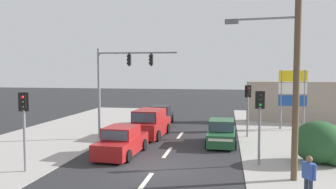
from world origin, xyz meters
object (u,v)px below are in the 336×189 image
(pedestal_signal_right_kerb, at_px, (260,115))
(pedestal_signal_left_kerb, at_px, (24,118))
(shopping_plaza_sign, at_px, (293,91))
(pedestrian_at_kerb, at_px, (309,176))
(utility_pole_foreground_right, at_px, (293,59))
(sedan_oncoming_mid, at_px, (160,116))
(suv_oncoming_near, at_px, (150,124))
(pedestal_signal_far_median, at_px, (248,102))
(hatchback_kerbside_parked, at_px, (221,133))
(sedan_receding_far, at_px, (122,142))
(traffic_signal_mast, at_px, (118,77))

(pedestal_signal_right_kerb, relative_size, pedestal_signal_left_kerb, 1.00)
(shopping_plaza_sign, bearing_deg, pedestrian_at_kerb, -98.41)
(pedestal_signal_right_kerb, xyz_separation_m, pedestal_signal_left_kerb, (-10.37, -2.92, 0.00))
(utility_pole_foreground_right, xyz_separation_m, sedan_oncoming_mid, (-8.25, 13.49, -4.27))
(pedestrian_at_kerb, bearing_deg, pedestal_signal_left_kerb, 172.92)
(utility_pole_foreground_right, height_order, suv_oncoming_near, utility_pole_foreground_right)
(pedestal_signal_far_median, bearing_deg, pedestrian_at_kerb, -83.08)
(pedestal_signal_far_median, distance_m, hatchback_kerbside_parked, 3.65)
(pedestal_signal_left_kerb, xyz_separation_m, pedestal_signal_far_median, (10.23, 9.82, 0.00))
(pedestal_signal_far_median, distance_m, shopping_plaza_sign, 5.20)
(pedestal_signal_right_kerb, relative_size, pedestrian_at_kerb, 2.18)
(pedestal_signal_left_kerb, height_order, sedan_oncoming_mid, pedestal_signal_left_kerb)
(utility_pole_foreground_right, height_order, pedestal_signal_far_median, utility_pole_foreground_right)
(utility_pole_foreground_right, relative_size, pedestal_signal_right_kerb, 2.59)
(pedestal_signal_far_median, height_order, pedestrian_at_kerb, pedestal_signal_far_median)
(utility_pole_foreground_right, distance_m, sedan_oncoming_mid, 16.38)
(hatchback_kerbside_parked, bearing_deg, suv_oncoming_near, 160.60)
(pedestal_signal_left_kerb, bearing_deg, pedestal_signal_far_median, 43.84)
(sedan_receding_far, bearing_deg, sedan_oncoming_mid, 90.58)
(shopping_plaza_sign, height_order, hatchback_kerbside_parked, shopping_plaza_sign)
(hatchback_kerbside_parked, distance_m, sedan_oncoming_mid, 9.07)
(traffic_signal_mast, bearing_deg, shopping_plaza_sign, 26.52)
(utility_pole_foreground_right, xyz_separation_m, hatchback_kerbside_parked, (-2.92, 6.16, -4.27))
(shopping_plaza_sign, bearing_deg, pedestal_signal_far_median, -133.93)
(pedestal_signal_left_kerb, bearing_deg, traffic_signal_mast, 76.79)
(pedestal_signal_far_median, height_order, shopping_plaza_sign, shopping_plaza_sign)
(sedan_oncoming_mid, relative_size, pedestrian_at_kerb, 2.62)
(traffic_signal_mast, bearing_deg, pedestal_signal_right_kerb, -28.20)
(hatchback_kerbside_parked, relative_size, sedan_receding_far, 0.85)
(sedan_receding_far, relative_size, pedestrian_at_kerb, 2.65)
(utility_pole_foreground_right, bearing_deg, suv_oncoming_near, 134.76)
(shopping_plaza_sign, xyz_separation_m, hatchback_kerbside_parked, (-5.29, -6.46, -2.28))
(pedestal_signal_far_median, height_order, suv_oncoming_near, pedestal_signal_far_median)
(utility_pole_foreground_right, height_order, traffic_signal_mast, utility_pole_foreground_right)
(suv_oncoming_near, xyz_separation_m, sedan_receding_far, (-0.32, -5.20, -0.18))
(shopping_plaza_sign, bearing_deg, pedestal_signal_right_kerb, -107.97)
(pedestrian_at_kerb, bearing_deg, sedan_receding_far, 148.65)
(pedestal_signal_left_kerb, distance_m, sedan_oncoming_mid, 14.87)
(pedestal_signal_left_kerb, relative_size, shopping_plaza_sign, 0.77)
(pedestal_signal_left_kerb, distance_m, shopping_plaza_sign, 19.36)
(traffic_signal_mast, relative_size, suv_oncoming_near, 1.30)
(traffic_signal_mast, xyz_separation_m, pedestal_signal_right_kerb, (8.60, -4.61, -1.73))
(pedestal_signal_far_median, xyz_separation_m, sedan_oncoming_mid, (-7.04, 4.60, -1.71))
(pedestal_signal_left_kerb, height_order, pedestrian_at_kerb, pedestal_signal_left_kerb)
(hatchback_kerbside_parked, distance_m, sedan_receding_far, 6.27)
(hatchback_kerbside_parked, height_order, sedan_oncoming_mid, sedan_oncoming_mid)
(hatchback_kerbside_parked, relative_size, pedestrian_at_kerb, 2.24)
(pedestal_signal_left_kerb, bearing_deg, pedestrian_at_kerb, -7.08)
(pedestal_signal_left_kerb, relative_size, hatchback_kerbside_parked, 0.97)
(pedestal_signal_left_kerb, bearing_deg, pedestal_signal_right_kerb, 15.73)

